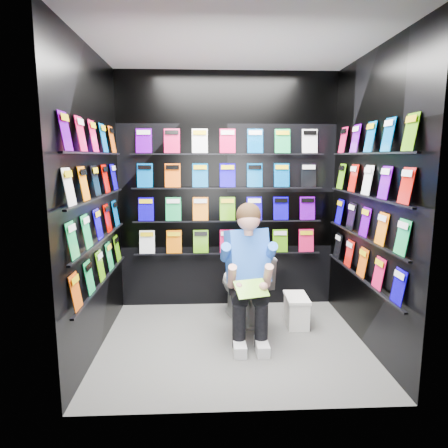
{
  "coord_description": "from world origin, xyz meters",
  "views": [
    {
      "loc": [
        -0.25,
        -3.43,
        1.69
      ],
      "look_at": [
        -0.08,
        0.15,
        1.09
      ],
      "focal_mm": 32.0,
      "sensor_mm": 36.0,
      "label": 1
    }
  ],
  "objects": [
    {
      "name": "floor",
      "position": [
        0.0,
        0.0,
        0.0
      ],
      "size": [
        2.4,
        2.4,
        0.0
      ],
      "primitive_type": "plane",
      "color": "#61615F",
      "rests_on": "ground"
    },
    {
      "name": "ceiling",
      "position": [
        0.0,
        0.0,
        2.6
      ],
      "size": [
        2.4,
        2.4,
        0.0
      ],
      "primitive_type": "plane",
      "color": "white",
      "rests_on": "floor"
    },
    {
      "name": "wall_back",
      "position": [
        0.0,
        1.0,
        1.3
      ],
      "size": [
        2.4,
        0.04,
        2.6
      ],
      "primitive_type": "cube",
      "color": "black",
      "rests_on": "floor"
    },
    {
      "name": "wall_front",
      "position": [
        0.0,
        -1.0,
        1.3
      ],
      "size": [
        2.4,
        0.04,
        2.6
      ],
      "primitive_type": "cube",
      "color": "black",
      "rests_on": "floor"
    },
    {
      "name": "wall_left",
      "position": [
        -1.2,
        0.0,
        1.3
      ],
      "size": [
        0.04,
        2.0,
        2.6
      ],
      "primitive_type": "cube",
      "color": "black",
      "rests_on": "floor"
    },
    {
      "name": "wall_right",
      "position": [
        1.2,
        0.0,
        1.3
      ],
      "size": [
        0.04,
        2.0,
        2.6
      ],
      "primitive_type": "cube",
      "color": "black",
      "rests_on": "floor"
    },
    {
      "name": "comics_back",
      "position": [
        0.0,
        0.97,
        1.31
      ],
      "size": [
        2.1,
        0.06,
        1.37
      ],
      "primitive_type": null,
      "color": "red",
      "rests_on": "wall_back"
    },
    {
      "name": "comics_left",
      "position": [
        -1.17,
        0.0,
        1.31
      ],
      "size": [
        0.06,
        1.7,
        1.37
      ],
      "primitive_type": null,
      "color": "red",
      "rests_on": "wall_left"
    },
    {
      "name": "comics_right",
      "position": [
        1.17,
        0.0,
        1.31
      ],
      "size": [
        0.06,
        1.7,
        1.37
      ],
      "primitive_type": null,
      "color": "red",
      "rests_on": "wall_right"
    },
    {
      "name": "toilet",
      "position": [
        0.14,
        0.55,
        0.37
      ],
      "size": [
        0.61,
        0.84,
        0.73
      ],
      "primitive_type": "imported",
      "rotation": [
        0.0,
        0.0,
        3.42
      ],
      "color": "silver",
      "rests_on": "floor"
    },
    {
      "name": "longbox",
      "position": [
        0.67,
        0.38,
        0.14
      ],
      "size": [
        0.21,
        0.37,
        0.27
      ],
      "primitive_type": "cube",
      "rotation": [
        0.0,
        0.0,
        -0.04
      ],
      "color": "white",
      "rests_on": "floor"
    },
    {
      "name": "longbox_lid",
      "position": [
        0.67,
        0.38,
        0.29
      ],
      "size": [
        0.23,
        0.39,
        0.03
      ],
      "primitive_type": "cube",
      "rotation": [
        0.0,
        0.0,
        -0.04
      ],
      "color": "white",
      "rests_on": "longbox"
    },
    {
      "name": "reader",
      "position": [
        0.14,
        0.17,
        0.77
      ],
      "size": [
        0.7,
        0.86,
        1.38
      ],
      "primitive_type": null,
      "rotation": [
        0.0,
        0.0,
        0.28
      ],
      "color": "blue",
      "rests_on": "toilet"
    },
    {
      "name": "held_comic",
      "position": [
        0.14,
        -0.18,
        0.58
      ],
      "size": [
        0.31,
        0.23,
        0.12
      ],
      "primitive_type": "cube",
      "rotation": [
        -0.96,
        0.0,
        0.28
      ],
      "color": "green",
      "rests_on": "reader"
    }
  ]
}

